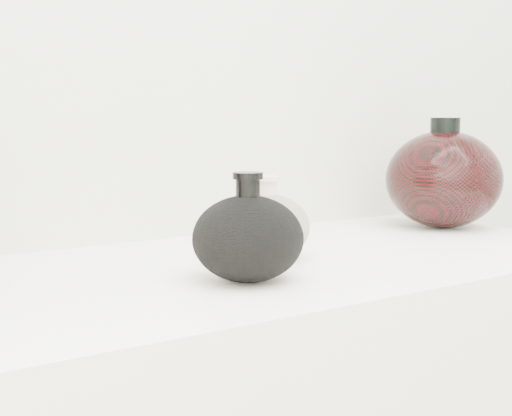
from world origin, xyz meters
TOP-DOWN VIEW (x-y plane):
  - black_gourd_vase at (-0.03, 0.86)m, footprint 0.15×0.15m
  - cream_gourd_vase at (0.07, 0.96)m, footprint 0.12×0.12m
  - right_round_pot at (0.51, 1.02)m, footprint 0.27×0.27m

SIDE VIEW (x-z plane):
  - cream_gourd_vase at x=0.07m, z-range 0.89..1.01m
  - black_gourd_vase at x=-0.03m, z-range 0.89..1.02m
  - right_round_pot at x=0.51m, z-range 0.89..1.09m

